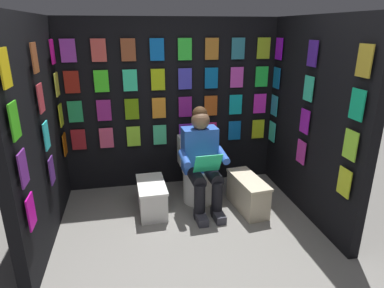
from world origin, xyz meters
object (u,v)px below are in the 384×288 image
toilet (197,174)px  person_reading (202,160)px  comic_longbox_near (152,197)px  comic_longbox_far (248,193)px

toilet → person_reading: bearing=89.6°
comic_longbox_near → comic_longbox_far: bearing=170.6°
comic_longbox_near → toilet: bearing=-160.4°
toilet → comic_longbox_far: bearing=141.2°
person_reading → comic_longbox_far: (-0.51, 0.15, -0.40)m
toilet → comic_longbox_near: (0.58, 0.23, -0.15)m
toilet → comic_longbox_far: 0.66m
person_reading → comic_longbox_near: (0.59, 0.00, -0.42)m
comic_longbox_near → comic_longbox_far: size_ratio=0.86×
person_reading → toilet: bearing=-90.4°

